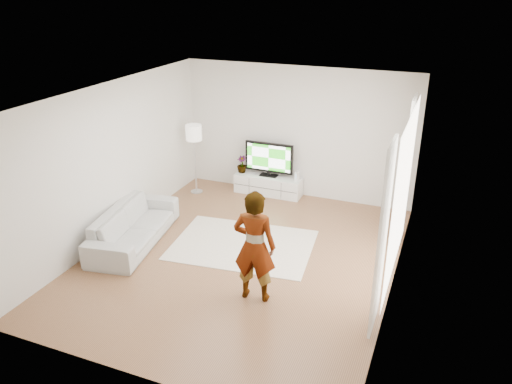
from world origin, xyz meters
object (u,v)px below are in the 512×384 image
at_px(player, 255,246).
at_px(floor_lamp, 194,136).
at_px(media_console, 268,185).
at_px(sofa, 134,226).
at_px(television, 269,158).
at_px(rug, 243,245).

bearing_deg(player, floor_lamp, -55.47).
relative_size(media_console, player, 0.86).
height_order(player, sofa, player).
relative_size(media_console, television, 1.38).
bearing_deg(player, rug, -65.73).
xyz_separation_m(rug, player, (0.80, -1.40, 0.87)).
bearing_deg(rug, media_console, 99.56).
bearing_deg(media_console, sofa, -116.40).
distance_m(rug, player, 1.82).
distance_m(media_console, floor_lamp, 1.94).
xyz_separation_m(media_console, sofa, (-1.47, -2.96, 0.12)).
bearing_deg(player, television, -77.89).
bearing_deg(sofa, floor_lamp, -8.14).
bearing_deg(floor_lamp, rug, -43.89).
height_order(rug, player, player).
bearing_deg(media_console, rug, -80.44).
bearing_deg(television, player, -72.47).
height_order(media_console, rug, media_console).
xyz_separation_m(rug, floor_lamp, (-1.92, 1.85, 1.30)).
distance_m(sofa, floor_lamp, 2.64).
xyz_separation_m(media_console, rug, (0.40, -2.35, -0.20)).
height_order(rug, sofa, sofa).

